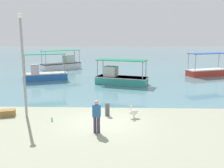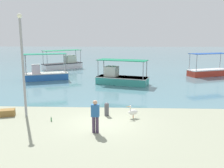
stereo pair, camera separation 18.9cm
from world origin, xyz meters
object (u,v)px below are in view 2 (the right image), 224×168
fishing_boat_near_left (45,74)px  glass_bottle (51,119)px  mooring_bollard (107,109)px  fishing_boat_far_left (120,78)px  cargo_crate (8,113)px  lamp_post (23,61)px  pelican (133,112)px  fishing_boat_near_right (64,64)px  fishing_boat_far_right (208,71)px  fisherman_standing (95,115)px

fishing_boat_near_left → glass_bottle: size_ratio=18.48×
mooring_bollard → fishing_boat_far_left: bearing=85.7°
fishing_boat_near_left → cargo_crate: 12.58m
fishing_boat_near_left → lamp_post: bearing=-77.8°
fishing_boat_far_left → pelican: 10.44m
fishing_boat_near_right → mooring_bollard: size_ratio=6.75×
fishing_boat_near_left → cargo_crate: bearing=-82.9°
fishing_boat_near_left → cargo_crate: fishing_boat_near_left is taller
fishing_boat_near_right → fishing_boat_far_left: fishing_boat_near_right is taller
fishing_boat_far_right → cargo_crate: (-17.32, -15.97, -0.36)m
mooring_bollard → fisherman_standing: fisherman_standing is taller
pelican → lamp_post: bearing=179.4°
fishing_boat_near_right → fisherman_standing: bearing=-73.3°
cargo_crate → glass_bottle: (2.93, -0.86, -0.09)m
pelican → cargo_crate: pelican is taller
fisherman_standing → glass_bottle: fisherman_standing is taller
fishing_boat_near_right → pelican: size_ratio=6.95×
fishing_boat_far_right → lamp_post: lamp_post is taller
fishing_boat_near_left → mooring_bollard: (7.58, -12.20, -0.20)m
pelican → fishing_boat_far_right: bearing=58.9°
pelican → lamp_post: size_ratio=0.13×
lamp_post → fisherman_standing: lamp_post is taller
fishing_boat_near_left → cargo_crate: (1.54, -12.48, -0.44)m
fishing_boat_near_left → lamp_post: (2.72, -12.52, 2.74)m
fishing_boat_near_right → fishing_boat_far_right: fishing_boat_far_right is taller
lamp_post → fisherman_standing: 5.64m
cargo_crate → mooring_bollard: bearing=2.7°
lamp_post → mooring_bollard: bearing=3.9°
fishing_boat_far_right → cargo_crate: size_ratio=6.25×
fishing_boat_near_left → fishing_boat_far_left: (8.33, -2.18, 0.01)m
fishing_boat_far_right → pelican: 18.79m
fishing_boat_near_left → mooring_bollard: fishing_boat_near_left is taller
lamp_post → cargo_crate: (-1.17, 0.05, -3.18)m
fishing_boat_near_left → fishing_boat_far_left: size_ratio=0.92×
fishing_boat_near_right → cargo_crate: fishing_boat_near_right is taller
lamp_post → mooring_bollard: lamp_post is taller
lamp_post → cargo_crate: lamp_post is taller
fishing_boat_near_right → mooring_bollard: (7.62, -21.39, -0.26)m
fishing_boat_near_left → lamp_post: lamp_post is taller
fishing_boat_far_right → fishing_boat_near_left: (-18.86, -3.49, 0.08)m
fishing_boat_far_left → pelican: fishing_boat_far_left is taller
cargo_crate → glass_bottle: cargo_crate is taller
fishing_boat_near_right → glass_bottle: 22.99m
fishing_boat_near_left → pelican: bearing=-54.0°
fishing_boat_far_right → fishing_boat_near_right: bearing=163.2°
fisherman_standing → fishing_boat_far_left: bearing=84.9°
glass_bottle → pelican: bearing=9.1°
cargo_crate → fisherman_standing: bearing=-23.5°
glass_bottle → fishing_boat_far_left: bearing=70.9°
lamp_post → mooring_bollard: (4.86, 0.33, -2.94)m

